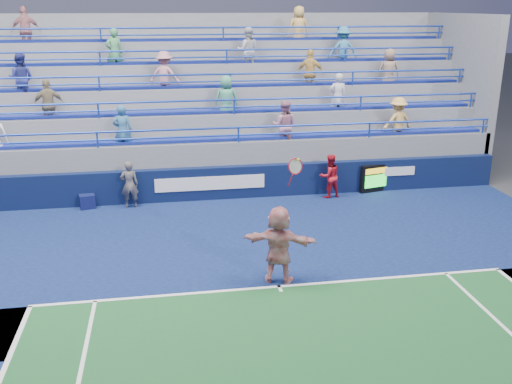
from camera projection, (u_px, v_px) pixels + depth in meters
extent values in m
plane|color=#333538|center=(279.00, 287.00, 13.07)|extent=(120.00, 120.00, 0.00)
cube|color=#0E1447|center=(262.00, 249.00, 15.13)|extent=(18.00, 8.40, 0.02)
cube|color=white|center=(279.00, 286.00, 13.07)|extent=(11.00, 0.10, 0.01)
cube|color=white|center=(280.00, 288.00, 12.97)|extent=(0.08, 0.30, 0.01)
cube|color=#0A1939|center=(240.00, 182.00, 18.99)|extent=(18.00, 0.30, 1.10)
cube|color=white|center=(210.00, 183.00, 18.67)|extent=(3.60, 0.02, 0.45)
cube|color=white|center=(390.00, 172.00, 19.61)|extent=(1.80, 0.02, 0.30)
cube|color=slate|center=(229.00, 159.00, 21.75)|extent=(18.00, 5.60, 1.10)
cube|color=slate|center=(229.00, 150.00, 21.64)|extent=(18.00, 5.60, 1.85)
cube|color=#162697|center=(237.00, 138.00, 19.13)|extent=(17.40, 0.45, 0.10)
cylinder|color=#1F3EA8|center=(238.00, 127.00, 18.61)|extent=(18.00, 0.07, 0.07)
cube|color=slate|center=(227.00, 137.00, 21.99)|extent=(18.00, 4.60, 2.60)
cube|color=#162697|center=(233.00, 111.00, 19.83)|extent=(17.40, 0.45, 0.10)
cylinder|color=#1F3EA8|center=(234.00, 100.00, 19.32)|extent=(18.00, 0.07, 0.07)
cube|color=slate|center=(226.00, 125.00, 22.34)|extent=(18.00, 3.60, 3.35)
cube|color=#162697|center=(229.00, 85.00, 20.53)|extent=(17.40, 0.45, 0.10)
cylinder|color=#1F3EA8|center=(230.00, 74.00, 20.02)|extent=(18.00, 0.07, 0.07)
cube|color=slate|center=(224.00, 113.00, 22.69)|extent=(18.00, 2.60, 4.10)
cube|color=#162697|center=(226.00, 62.00, 21.23)|extent=(17.40, 0.45, 0.10)
cylinder|color=#1F3EA8|center=(227.00, 50.00, 20.72)|extent=(18.00, 0.07, 0.07)
cube|color=slate|center=(222.00, 102.00, 23.04)|extent=(18.00, 1.60, 4.85)
cube|color=#162697|center=(222.00, 39.00, 21.94)|extent=(17.40, 0.45, 0.10)
cylinder|color=#1F3EA8|center=(223.00, 27.00, 21.42)|extent=(18.00, 0.07, 0.07)
imported|color=#2E638B|center=(123.00, 131.00, 18.43)|extent=(0.64, 0.44, 1.70)
imported|color=#8A7A5C|center=(49.00, 105.00, 18.76)|extent=(1.06, 0.62, 1.70)
imported|color=navy|center=(21.00, 79.00, 19.30)|extent=(0.92, 0.77, 1.70)
imported|color=#BE7B96|center=(284.00, 126.00, 19.26)|extent=(0.98, 0.86, 1.70)
imported|color=#EEB75C|center=(299.00, 28.00, 22.29)|extent=(0.86, 0.59, 1.70)
imported|color=#C17D82|center=(26.00, 30.00, 20.70)|extent=(1.07, 0.65, 1.70)
imported|color=#419056|center=(115.00, 52.00, 20.49)|extent=(0.71, 0.57, 1.70)
imported|color=#C6808B|center=(165.00, 76.00, 20.06)|extent=(1.24, 0.93, 1.70)
imported|color=#459975|center=(226.00, 100.00, 19.68)|extent=(0.84, 0.55, 1.70)
imported|color=silver|center=(338.00, 97.00, 20.30)|extent=(0.65, 0.46, 1.70)
imported|color=#DEB256|center=(310.00, 73.00, 20.88)|extent=(1.07, 0.68, 1.70)
imported|color=silver|center=(248.00, 51.00, 21.25)|extent=(0.90, 0.74, 1.70)
imported|color=#E4B058|center=(397.00, 122.00, 19.90)|extent=(1.20, 0.83, 1.70)
imported|color=teal|center=(343.00, 50.00, 21.83)|extent=(1.13, 0.69, 1.70)
imported|color=#8D725E|center=(389.00, 72.00, 21.36)|extent=(0.92, 0.70, 1.70)
cube|color=black|center=(379.00, 178.00, 19.65)|extent=(1.39, 0.47, 0.97)
cube|color=gold|center=(380.00, 170.00, 19.48)|extent=(1.19, 0.02, 0.19)
cube|color=#19E533|center=(379.00, 181.00, 19.60)|extent=(1.19, 0.02, 0.44)
cube|color=#0D1342|center=(87.00, 201.00, 18.10)|extent=(0.56, 0.56, 0.46)
cube|color=#0D1342|center=(87.00, 187.00, 18.16)|extent=(0.46, 0.16, 0.36)
imported|color=white|center=(279.00, 245.00, 13.07)|extent=(1.81, 1.09, 1.86)
torus|color=#A71421|center=(295.00, 166.00, 12.55)|extent=(0.39, 0.22, 0.38)
cylinder|color=#A71421|center=(291.00, 180.00, 12.63)|extent=(0.08, 0.21, 0.34)
sphere|color=#C4D030|center=(298.00, 160.00, 12.46)|extent=(0.07, 0.07, 0.07)
imported|color=#161B3C|center=(129.00, 185.00, 18.00)|extent=(0.58, 0.40, 1.53)
imported|color=red|center=(330.00, 176.00, 18.96)|extent=(0.82, 0.69, 1.48)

